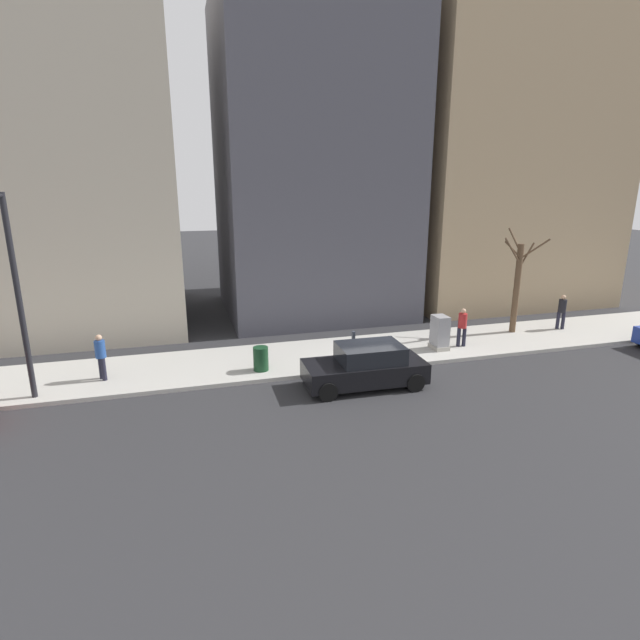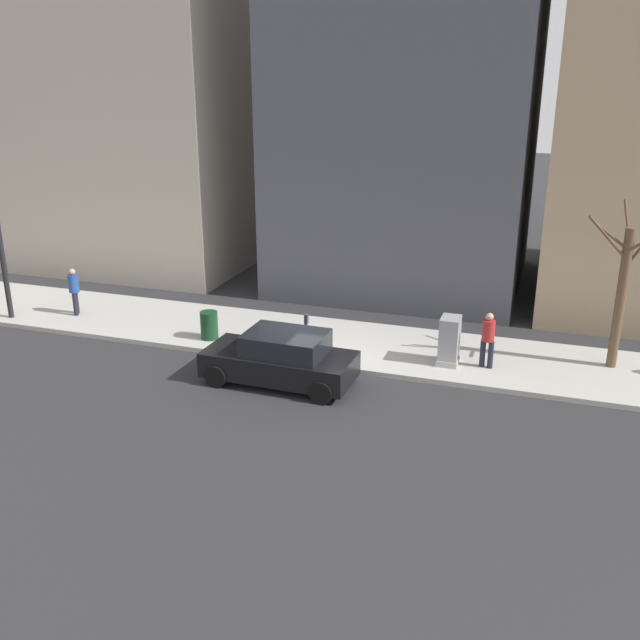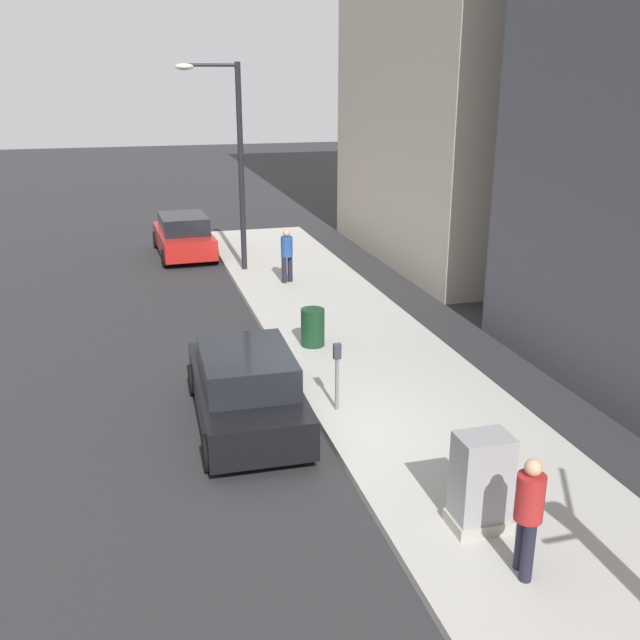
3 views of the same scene
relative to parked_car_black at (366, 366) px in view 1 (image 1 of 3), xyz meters
The scene contains 14 objects.
ground_plane 1.67m from the parked_car_black, 32.53° to the right, with size 120.00×120.00×0.00m, color #2B2B2D.
sidewalk 3.43m from the parked_car_black, 13.87° to the right, with size 4.00×36.00×0.15m, color #B2AFA8.
parked_car_black is the anchor object (origin of this frame).
parking_meter 1.74m from the parked_car_black, ahead, with size 0.14×0.10×1.35m.
utility_box 4.99m from the parked_car_black, 59.09° to the right, with size 0.83×0.61×1.43m.
streetlamp 11.44m from the parked_car_black, 81.89° to the left, with size 1.97×0.32×6.50m.
bare_tree 9.77m from the parked_car_black, 66.41° to the right, with size 1.42×2.17×4.78m.
trash_bin 3.97m from the parked_car_black, 56.98° to the left, with size 0.56×0.56×0.90m, color #14381E.
pedestrian_near_meter 11.89m from the parked_car_black, 72.16° to the right, with size 0.36×0.38×1.66m.
pedestrian_midblock 5.98m from the parked_car_black, 63.88° to the right, with size 0.36×0.39×1.66m.
pedestrian_far_corner 9.32m from the parked_car_black, 72.39° to the left, with size 0.37×0.36×1.66m.
office_tower_left 19.19m from the parked_car_black, 44.35° to the right, with size 11.65×11.65×16.74m, color tan.
office_block_center 13.60m from the parked_car_black, ahead, with size 9.33×9.33×16.05m, color #4C4C56.
office_tower_right 21.58m from the parked_car_black, 42.74° to the left, with size 10.74×10.74×29.23m, color #BCB29E.
Camera 1 is at (-16.48, 6.81, 6.92)m, focal length 28.00 mm.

